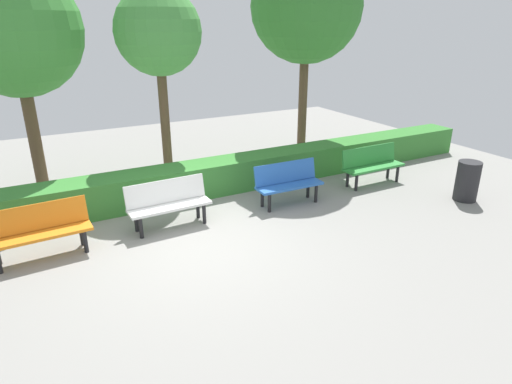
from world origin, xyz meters
The scene contains 10 objects.
ground_plane centered at (0.00, 0.00, 0.00)m, with size 18.82×18.82×0.00m, color gray.
bench_green centered at (-4.69, -0.82, 0.48)m, with size 1.55×0.47×0.86m.
bench_blue centered at (-2.34, -0.72, 0.48)m, with size 1.42×0.49×0.86m.
bench_white centered at (0.16, -0.84, 0.48)m, with size 1.51×0.50×0.86m.
bench_orange centered at (2.32, -0.73, 0.48)m, with size 1.57×0.54×0.86m.
hedge_row centered at (-1.05, -2.05, 0.35)m, with size 14.82×0.75×0.70m, color #387F33.
tree_near centered at (-4.39, -3.28, 3.87)m, with size 2.76×2.76×5.27m.
tree_mid centered at (-0.64, -3.33, 3.31)m, with size 1.87×1.87×4.28m.
tree_far centered at (2.07, -4.21, 3.37)m, with size 2.70×2.70×4.74m.
trash_bin centered at (-5.76, 0.91, 0.42)m, with size 0.47×0.47×0.84m, color #262628.
Camera 1 is at (2.26, 6.41, 3.57)m, focal length 30.82 mm.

